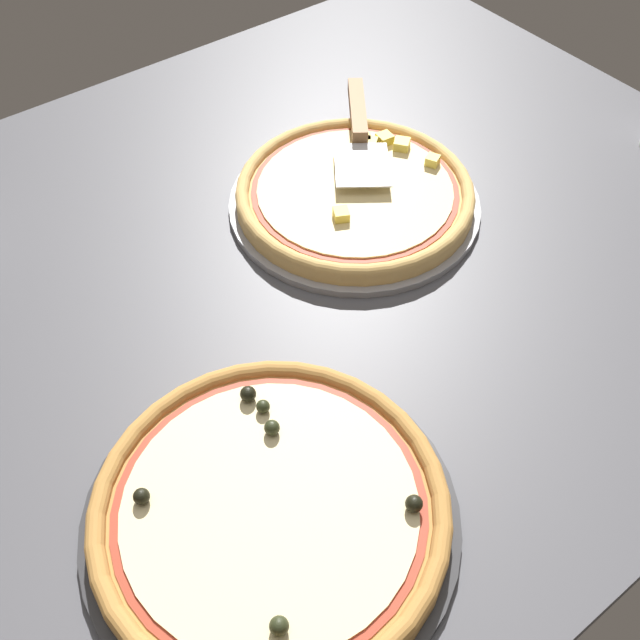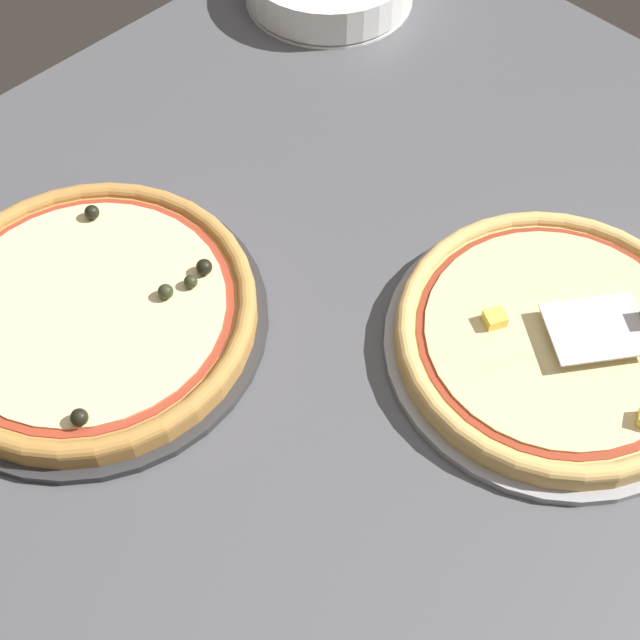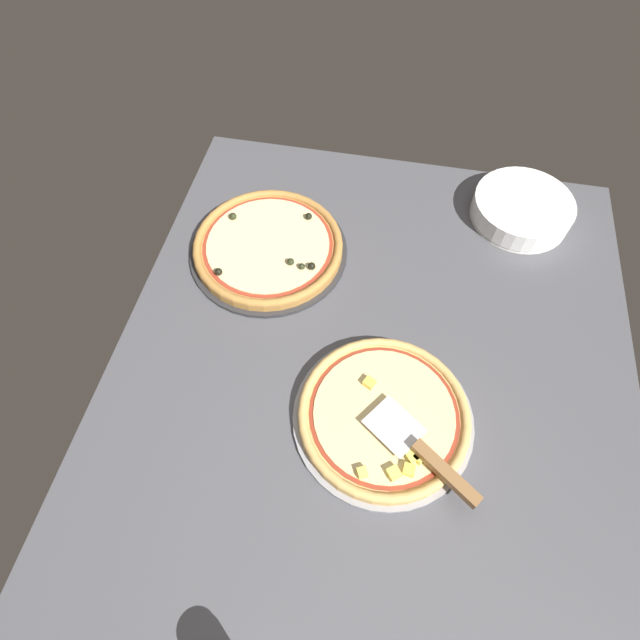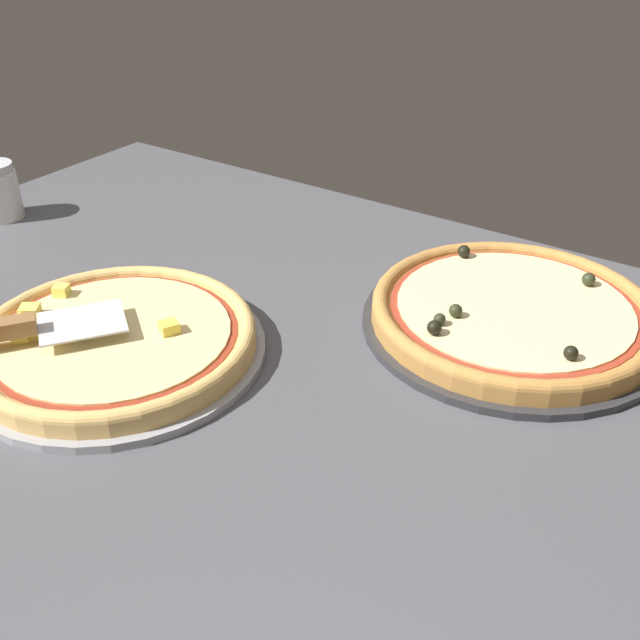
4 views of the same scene
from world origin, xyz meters
TOP-DOWN VIEW (x-y plane):
  - ground_plane at (0.00, 0.00)cm, footprint 129.60×107.21cm
  - pizza_pan_front at (-9.27, -3.65)cm, footprint 34.88×34.88cm
  - pizza_front at (-9.33, -3.68)cm, footprint 32.79×32.79cm
  - pizza_pan_back at (26.82, 28.11)cm, footprint 37.16×37.16cm
  - pizza_back at (26.81, 28.10)cm, footprint 34.93×34.93cm
  - serving_spatula at (-17.48, -13.14)cm, footprint 17.80×22.04cm
  - plate_stack at (49.74, -30.19)cm, footprint 23.99×23.99cm

SIDE VIEW (x-z plane):
  - ground_plane at x=0.00cm, z-range -3.60..0.00cm
  - pizza_pan_front at x=-9.27cm, z-range 0.00..1.00cm
  - pizza_pan_back at x=26.82cm, z-range 0.00..1.00cm
  - pizza_front at x=-9.33cm, z-range 0.66..4.19cm
  - pizza_back at x=26.81cm, z-range 0.48..4.50cm
  - plate_stack at x=49.74cm, z-range 0.00..5.60cm
  - serving_spatula at x=-17.48cm, z-range 4.34..6.34cm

